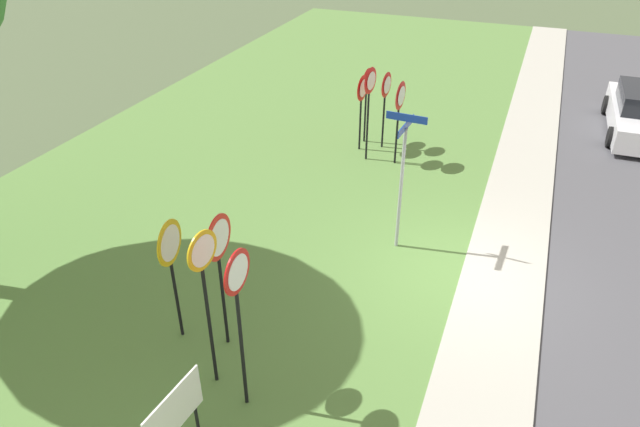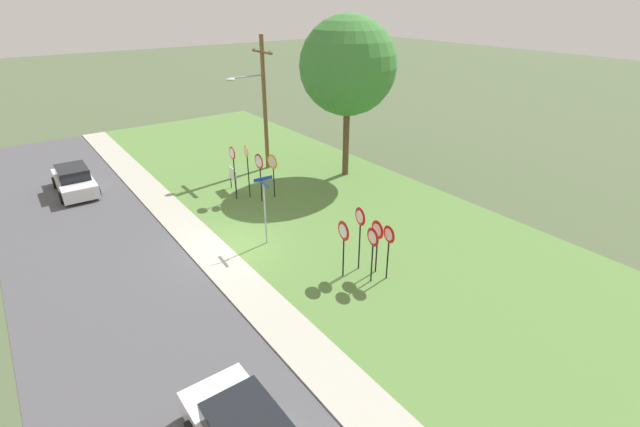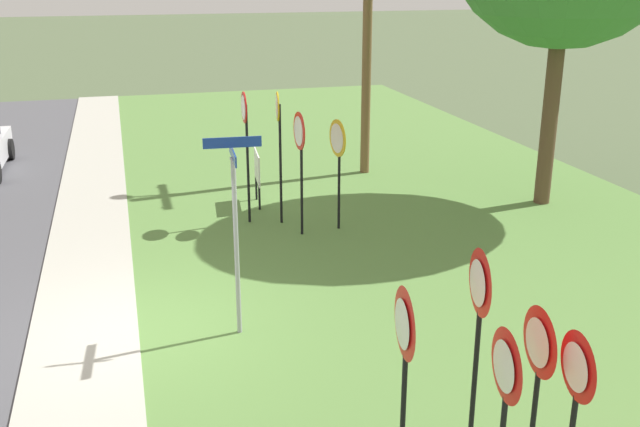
{
  "view_description": "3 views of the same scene",
  "coord_description": "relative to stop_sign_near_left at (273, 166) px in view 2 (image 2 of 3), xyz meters",
  "views": [
    {
      "loc": [
        -9.64,
        -0.7,
        7.1
      ],
      "look_at": [
        -0.65,
        2.8,
        1.21
      ],
      "focal_mm": 32.22,
      "sensor_mm": 36.0,
      "label": 1
    },
    {
      "loc": [
        15.53,
        -6.61,
        9.64
      ],
      "look_at": [
        1.26,
        3.74,
        1.09
      ],
      "focal_mm": 25.43,
      "sensor_mm": 36.0,
      "label": 2
    },
    {
      "loc": [
        10.34,
        0.01,
        5.28
      ],
      "look_at": [
        -0.85,
        3.11,
        1.35
      ],
      "focal_mm": 40.92,
      "sensor_mm": 36.0,
      "label": 3
    }
  ],
  "objects": [
    {
      "name": "yield_sign_center",
      "position": [
        8.99,
        -0.5,
        -0.07
      ],
      "size": [
        0.66,
        0.12,
        2.2
      ],
      "rotation": [
        0.0,
        0.0,
        -0.12
      ],
      "color": "black",
      "rests_on": "grass_median"
    },
    {
      "name": "stop_sign_far_center",
      "position": [
        -0.69,
        -1.08,
        0.3
      ],
      "size": [
        0.61,
        0.12,
        2.83
      ],
      "rotation": [
        0.0,
        0.0,
        -0.14
      ],
      "color": "black",
      "rests_on": "grass_median"
    },
    {
      "name": "yield_sign_far_right",
      "position": [
        8.8,
        -1.1,
        -0.06
      ],
      "size": [
        0.7,
        0.13,
        2.22
      ],
      "rotation": [
        0.0,
        0.0,
        -0.12
      ],
      "color": "black",
      "rests_on": "grass_median"
    },
    {
      "name": "yield_sign_far_left",
      "position": [
        8.43,
        -0.53,
        -0.09
      ],
      "size": [
        0.72,
        0.12,
        2.18
      ],
      "rotation": [
        0.0,
        0.0,
        -0.1
      ],
      "color": "black",
      "rests_on": "grass_median"
    },
    {
      "name": "sidewalk_strip",
      "position": [
        3.53,
        -5.04,
        -1.71
      ],
      "size": [
        44.0,
        1.6,
        0.06
      ],
      "primitive_type": "cube",
      "color": "#ADAA9E",
      "rests_on": "ground_plane"
    },
    {
      "name": "stop_sign_near_left",
      "position": [
        0.0,
        0.0,
        0.0
      ],
      "size": [
        0.76,
        0.13,
        2.33
      ],
      "rotation": [
        0.0,
        0.0,
        0.13
      ],
      "color": "black",
      "rests_on": "grass_median"
    },
    {
      "name": "yield_sign_near_right",
      "position": [
        7.87,
        -0.91,
        0.24
      ],
      "size": [
        0.7,
        0.14,
        2.6
      ],
      "rotation": [
        0.0,
        0.0,
        -0.16
      ],
      "color": "black",
      "rests_on": "grass_median"
    },
    {
      "name": "grass_median",
      "position": [
        3.53,
        1.76,
        -1.72
      ],
      "size": [
        44.0,
        12.0,
        0.04
      ],
      "primitive_type": "cube",
      "color": "#567F3D",
      "rests_on": "ground_plane"
    },
    {
      "name": "stop_sign_near_right",
      "position": [
        0.13,
        -0.83,
        0.17
      ],
      "size": [
        0.76,
        0.1,
        2.55
      ],
      "rotation": [
        0.0,
        0.0,
        0.03
      ],
      "color": "black",
      "rests_on": "grass_median"
    },
    {
      "name": "ground_plane",
      "position": [
        3.53,
        -4.24,
        -1.74
      ],
      "size": [
        160.0,
        160.0,
        0.0
      ],
      "primitive_type": "plane",
      "color": "#4C5B3D"
    },
    {
      "name": "yield_sign_near_left",
      "position": [
        7.92,
        -1.73,
        0.02
      ],
      "size": [
        0.75,
        0.12,
        2.31
      ],
      "rotation": [
        0.0,
        0.0,
        -0.1
      ],
      "color": "black",
      "rests_on": "grass_median"
    },
    {
      "name": "oak_tree_left",
      "position": [
        -0.45,
        5.15,
        4.43
      ],
      "size": [
        5.24,
        5.24,
        8.76
      ],
      "color": "brown",
      "rests_on": "grass_median"
    },
    {
      "name": "road_asphalt",
      "position": [
        3.53,
        -9.04,
        -1.73
      ],
      "size": [
        44.0,
        6.4,
        0.01
      ],
      "primitive_type": "cube",
      "color": "#4C4C51",
      "rests_on": "ground_plane"
    },
    {
      "name": "stop_sign_far_left",
      "position": [
        -0.92,
        -1.74,
        0.32
      ],
      "size": [
        0.65,
        0.09,
        2.83
      ],
      "rotation": [
        0.0,
        0.0,
        -0.02
      ],
      "color": "black",
      "rests_on": "grass_median"
    },
    {
      "name": "parked_hatchback_near",
      "position": [
        -6.97,
        -8.25,
        -1.09
      ],
      "size": [
        4.17,
        1.95,
        1.39
      ],
      "rotation": [
        0.0,
        0.0,
        -0.02
      ],
      "color": "silver",
      "rests_on": "road_asphalt"
    },
    {
      "name": "notice_board",
      "position": [
        -2.07,
        -1.3,
        -0.87
      ],
      "size": [
        1.1,
        0.13,
        1.25
      ],
      "rotation": [
        0.0,
        0.0,
        -0.1
      ],
      "color": "black",
      "rests_on": "grass_median"
    },
    {
      "name": "street_name_post",
      "position": [
        4.03,
        -2.76,
        0.09
      ],
      "size": [
        0.96,
        0.82,
        3.01
      ],
      "rotation": [
        0.0,
        0.0,
        -0.06
      ],
      "color": "#9EA0A8",
      "rests_on": "grass_median"
    },
    {
      "name": "utility_pole",
      "position": [
        -4.1,
        1.82,
        2.47
      ],
      "size": [
        2.1,
        2.44,
        7.66
      ],
      "color": "brown",
      "rests_on": "grass_median"
    }
  ]
}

